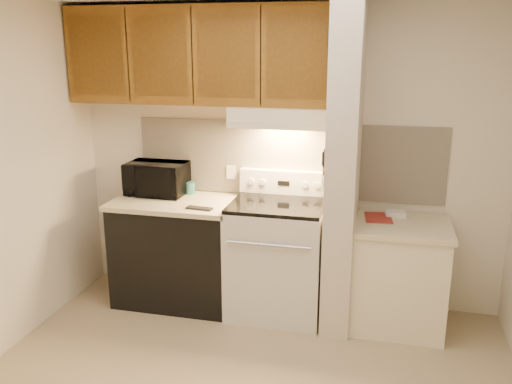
% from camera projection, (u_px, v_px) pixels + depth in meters
% --- Properties ---
extents(wall_back, '(3.60, 2.50, 0.02)m').
position_uv_depth(wall_back, '(286.00, 157.00, 4.57)').
color(wall_back, '#EFE5CE').
rests_on(wall_back, floor).
extents(backsplash, '(2.60, 0.02, 0.63)m').
position_uv_depth(backsplash, '(286.00, 159.00, 4.56)').
color(backsplash, white).
rests_on(backsplash, wall_back).
extents(range_body, '(0.76, 0.65, 0.92)m').
position_uv_depth(range_body, '(277.00, 260.00, 4.45)').
color(range_body, silver).
rests_on(range_body, floor).
extents(oven_window, '(0.50, 0.01, 0.30)m').
position_uv_depth(oven_window, '(269.00, 270.00, 4.14)').
color(oven_window, black).
rests_on(oven_window, range_body).
extents(oven_handle, '(0.65, 0.02, 0.02)m').
position_uv_depth(oven_handle, '(268.00, 245.00, 4.05)').
color(oven_handle, silver).
rests_on(oven_handle, range_body).
extents(cooktop, '(0.74, 0.64, 0.03)m').
position_uv_depth(cooktop, '(278.00, 204.00, 4.33)').
color(cooktop, black).
rests_on(cooktop, range_body).
extents(range_backguard, '(0.76, 0.08, 0.20)m').
position_uv_depth(range_backguard, '(285.00, 182.00, 4.56)').
color(range_backguard, silver).
rests_on(range_backguard, range_body).
extents(range_display, '(0.10, 0.01, 0.04)m').
position_uv_depth(range_display, '(284.00, 183.00, 4.52)').
color(range_display, black).
rests_on(range_display, range_backguard).
extents(range_knob_left_outer, '(0.05, 0.02, 0.05)m').
position_uv_depth(range_knob_left_outer, '(251.00, 181.00, 4.58)').
color(range_knob_left_outer, silver).
rests_on(range_knob_left_outer, range_backguard).
extents(range_knob_left_inner, '(0.05, 0.02, 0.05)m').
position_uv_depth(range_knob_left_inner, '(263.00, 182.00, 4.56)').
color(range_knob_left_inner, silver).
rests_on(range_knob_left_inner, range_backguard).
extents(range_knob_right_inner, '(0.05, 0.02, 0.05)m').
position_uv_depth(range_knob_right_inner, '(305.00, 185.00, 4.48)').
color(range_knob_right_inner, silver).
rests_on(range_knob_right_inner, range_backguard).
extents(range_knob_right_outer, '(0.05, 0.02, 0.05)m').
position_uv_depth(range_knob_right_outer, '(317.00, 185.00, 4.46)').
color(range_knob_right_outer, silver).
rests_on(range_knob_right_outer, range_backguard).
extents(dishwasher_front, '(1.00, 0.63, 0.87)m').
position_uv_depth(dishwasher_front, '(177.00, 253.00, 4.67)').
color(dishwasher_front, black).
rests_on(dishwasher_front, floor).
extents(left_countertop, '(1.04, 0.67, 0.04)m').
position_uv_depth(left_countertop, '(175.00, 202.00, 4.55)').
color(left_countertop, beige).
rests_on(left_countertop, dishwasher_front).
extents(spoon_rest, '(0.22, 0.09, 0.01)m').
position_uv_depth(spoon_rest, '(200.00, 208.00, 4.29)').
color(spoon_rest, black).
rests_on(spoon_rest, left_countertop).
extents(teal_jar, '(0.10, 0.10, 0.10)m').
position_uv_depth(teal_jar, '(190.00, 188.00, 4.72)').
color(teal_jar, '#2B6A68').
rests_on(teal_jar, left_countertop).
extents(outlet, '(0.08, 0.01, 0.12)m').
position_uv_depth(outlet, '(231.00, 172.00, 4.69)').
color(outlet, '#F3EBCB').
rests_on(outlet, backsplash).
extents(microwave, '(0.51, 0.35, 0.28)m').
position_uv_depth(microwave, '(157.00, 179.00, 4.69)').
color(microwave, black).
rests_on(microwave, left_countertop).
extents(partition_pillar, '(0.22, 0.70, 2.50)m').
position_uv_depth(partition_pillar, '(344.00, 170.00, 4.12)').
color(partition_pillar, beige).
rests_on(partition_pillar, floor).
extents(pillar_trim, '(0.01, 0.70, 0.04)m').
position_uv_depth(pillar_trim, '(329.00, 162.00, 4.14)').
color(pillar_trim, brown).
rests_on(pillar_trim, partition_pillar).
extents(knife_strip, '(0.02, 0.42, 0.04)m').
position_uv_depth(knife_strip, '(327.00, 161.00, 4.09)').
color(knife_strip, black).
rests_on(knife_strip, partition_pillar).
extents(knife_blade_a, '(0.01, 0.03, 0.16)m').
position_uv_depth(knife_blade_a, '(323.00, 178.00, 3.97)').
color(knife_blade_a, silver).
rests_on(knife_blade_a, knife_strip).
extents(knife_handle_a, '(0.02, 0.02, 0.10)m').
position_uv_depth(knife_handle_a, '(323.00, 159.00, 3.92)').
color(knife_handle_a, black).
rests_on(knife_handle_a, knife_strip).
extents(knife_blade_b, '(0.01, 0.04, 0.18)m').
position_uv_depth(knife_blade_b, '(324.00, 177.00, 4.05)').
color(knife_blade_b, silver).
rests_on(knife_blade_b, knife_strip).
extents(knife_handle_b, '(0.02, 0.02, 0.10)m').
position_uv_depth(knife_handle_b, '(325.00, 156.00, 4.01)').
color(knife_handle_b, black).
rests_on(knife_handle_b, knife_strip).
extents(knife_blade_c, '(0.01, 0.04, 0.20)m').
position_uv_depth(knife_blade_c, '(325.00, 176.00, 4.13)').
color(knife_blade_c, silver).
rests_on(knife_blade_c, knife_strip).
extents(knife_handle_c, '(0.02, 0.02, 0.10)m').
position_uv_depth(knife_handle_c, '(326.00, 155.00, 4.06)').
color(knife_handle_c, black).
rests_on(knife_handle_c, knife_strip).
extents(knife_blade_d, '(0.01, 0.04, 0.16)m').
position_uv_depth(knife_blade_d, '(326.00, 172.00, 4.18)').
color(knife_blade_d, silver).
rests_on(knife_blade_d, knife_strip).
extents(knife_handle_d, '(0.02, 0.02, 0.10)m').
position_uv_depth(knife_handle_d, '(327.00, 152.00, 4.15)').
color(knife_handle_d, black).
rests_on(knife_handle_d, knife_strip).
extents(knife_blade_e, '(0.01, 0.04, 0.18)m').
position_uv_depth(knife_blade_e, '(328.00, 170.00, 4.28)').
color(knife_blade_e, silver).
rests_on(knife_blade_e, knife_strip).
extents(knife_handle_e, '(0.02, 0.02, 0.10)m').
position_uv_depth(knife_handle_e, '(328.00, 150.00, 4.23)').
color(knife_handle_e, black).
rests_on(knife_handle_e, knife_strip).
extents(oven_mitt, '(0.03, 0.10, 0.23)m').
position_uv_depth(oven_mitt, '(328.00, 178.00, 4.34)').
color(oven_mitt, slate).
rests_on(oven_mitt, partition_pillar).
extents(right_cab_base, '(0.70, 0.60, 0.81)m').
position_uv_depth(right_cab_base, '(398.00, 278.00, 4.24)').
color(right_cab_base, '#F3EBCB').
rests_on(right_cab_base, floor).
extents(right_countertop, '(0.74, 0.64, 0.04)m').
position_uv_depth(right_countertop, '(402.00, 226.00, 4.13)').
color(right_countertop, beige).
rests_on(right_countertop, right_cab_base).
extents(red_folder, '(0.23, 0.29, 0.01)m').
position_uv_depth(red_folder, '(378.00, 218.00, 4.26)').
color(red_folder, '#A12D27').
rests_on(red_folder, right_countertop).
extents(white_box, '(0.17, 0.12, 0.04)m').
position_uv_depth(white_box, '(395.00, 214.00, 4.30)').
color(white_box, white).
rests_on(white_box, right_countertop).
extents(range_hood, '(0.78, 0.44, 0.15)m').
position_uv_depth(range_hood, '(282.00, 116.00, 4.26)').
color(range_hood, '#F3EBCB').
rests_on(range_hood, upper_cabinets).
extents(hood_lip, '(0.78, 0.04, 0.06)m').
position_uv_depth(hood_lip, '(276.00, 126.00, 4.08)').
color(hood_lip, '#F3EBCB').
rests_on(hood_lip, range_hood).
extents(upper_cabinets, '(2.18, 0.33, 0.77)m').
position_uv_depth(upper_cabinets, '(199.00, 56.00, 4.34)').
color(upper_cabinets, brown).
rests_on(upper_cabinets, wall_back).
extents(cab_door_a, '(0.46, 0.01, 0.63)m').
position_uv_depth(cab_door_a, '(97.00, 55.00, 4.38)').
color(cab_door_a, brown).
rests_on(cab_door_a, upper_cabinets).
extents(cab_gap_a, '(0.01, 0.01, 0.73)m').
position_uv_depth(cab_gap_a, '(128.00, 56.00, 4.31)').
color(cab_gap_a, black).
rests_on(cab_gap_a, upper_cabinets).
extents(cab_door_b, '(0.46, 0.01, 0.63)m').
position_uv_depth(cab_door_b, '(160.00, 56.00, 4.25)').
color(cab_door_b, brown).
rests_on(cab_door_b, upper_cabinets).
extents(cab_gap_b, '(0.01, 0.01, 0.73)m').
position_uv_depth(cab_gap_b, '(192.00, 56.00, 4.19)').
color(cab_gap_b, black).
rests_on(cab_gap_b, upper_cabinets).
extents(cab_door_c, '(0.46, 0.01, 0.63)m').
position_uv_depth(cab_door_c, '(226.00, 56.00, 4.13)').
color(cab_door_c, brown).
rests_on(cab_door_c, upper_cabinets).
extents(cab_gap_c, '(0.01, 0.01, 0.73)m').
position_uv_depth(cab_gap_c, '(261.00, 56.00, 4.07)').
color(cab_gap_c, black).
rests_on(cab_gap_c, upper_cabinets).
extents(cab_door_d, '(0.46, 0.01, 0.63)m').
position_uv_depth(cab_door_d, '(297.00, 56.00, 4.01)').
color(cab_door_d, brown).
rests_on(cab_door_d, upper_cabinets).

